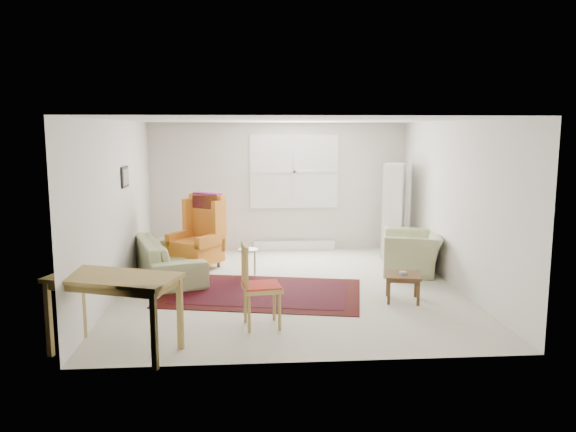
{
  "coord_description": "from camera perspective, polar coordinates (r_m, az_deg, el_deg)",
  "views": [
    {
      "loc": [
        -0.63,
        -8.19,
        2.37
      ],
      "look_at": [
        0.0,
        0.3,
        1.05
      ],
      "focal_mm": 35.0,
      "sensor_mm": 36.0,
      "label": 1
    }
  ],
  "objects": [
    {
      "name": "desk",
      "position": [
        6.31,
        -17.12,
        -9.53
      ],
      "size": [
        1.49,
        1.09,
        0.85
      ],
      "primitive_type": null,
      "rotation": [
        0.0,
        0.0,
        -0.35
      ],
      "color": "olive",
      "rests_on": "ground"
    },
    {
      "name": "desk_chair",
      "position": [
        6.79,
        -2.67,
        -7.04
      ],
      "size": [
        0.5,
        0.5,
        1.03
      ],
      "primitive_type": null,
      "rotation": [
        0.0,
        0.0,
        1.7
      ],
      "color": "olive",
      "rests_on": "ground"
    },
    {
      "name": "room",
      "position": [
        8.5,
        0.17,
        1.29
      ],
      "size": [
        5.04,
        5.54,
        2.51
      ],
      "color": "#BAB39F",
      "rests_on": "ground"
    },
    {
      "name": "cabinet",
      "position": [
        10.63,
        10.69,
        0.55
      ],
      "size": [
        0.59,
        0.78,
        1.74
      ],
      "primitive_type": null,
      "rotation": [
        0.0,
        0.0,
        -0.36
      ],
      "color": "white",
      "rests_on": "ground"
    },
    {
      "name": "coffee_table",
      "position": [
        8.02,
        11.56,
        -7.11
      ],
      "size": [
        0.56,
        0.56,
        0.39
      ],
      "primitive_type": null,
      "rotation": [
        0.0,
        0.0,
        -0.21
      ],
      "color": "#492E16",
      "rests_on": "ground"
    },
    {
      "name": "sofa",
      "position": [
        9.31,
        -12.18,
        -3.41
      ],
      "size": [
        1.47,
        2.29,
        0.86
      ],
      "primitive_type": "imported",
      "rotation": [
        0.0,
        0.0,
        1.89
      ],
      "color": "#939A66",
      "rests_on": "ground"
    },
    {
      "name": "armchair",
      "position": [
        9.55,
        12.48,
        -3.26
      ],
      "size": [
        1.14,
        1.24,
        0.81
      ],
      "primitive_type": "imported",
      "rotation": [
        0.0,
        0.0,
        -1.82
      ],
      "color": "#939A66",
      "rests_on": "ground"
    },
    {
      "name": "stool",
      "position": [
        9.26,
        -4.05,
        -4.65
      ],
      "size": [
        0.43,
        0.43,
        0.44
      ],
      "primitive_type": null,
      "rotation": [
        0.0,
        0.0,
        -0.4
      ],
      "color": "white",
      "rests_on": "ground"
    },
    {
      "name": "wingback_chair",
      "position": [
        9.68,
        -9.39,
        -1.59
      ],
      "size": [
        1.06,
        1.07,
        1.28
      ],
      "primitive_type": null,
      "rotation": [
        0.0,
        0.0,
        -0.62
      ],
      "color": "orange",
      "rests_on": "ground"
    },
    {
      "name": "rug",
      "position": [
        8.27,
        -2.62,
        -7.74
      ],
      "size": [
        3.13,
        2.34,
        0.03
      ],
      "primitive_type": null,
      "rotation": [
        0.0,
        0.0,
        -0.2
      ],
      "color": "black",
      "rests_on": "ground"
    }
  ]
}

